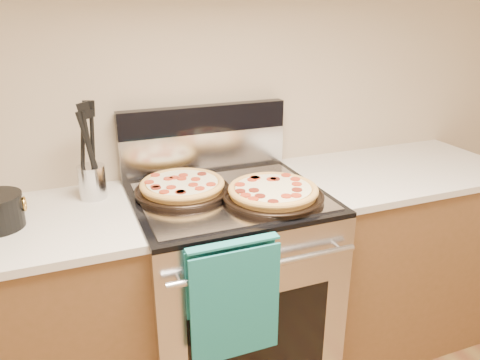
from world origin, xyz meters
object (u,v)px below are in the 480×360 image
object	(u,v)px
pepperoni_pizza_front	(273,192)
utensil_crock	(92,182)
range_body	(229,293)
pepperoni_pizza_back	(182,187)

from	to	relation	value
pepperoni_pizza_front	utensil_crock	xyz separation A→B (m)	(-0.65, 0.31, 0.02)
range_body	pepperoni_pizza_front	bearing A→B (deg)	-40.48
range_body	pepperoni_pizza_front	distance (m)	0.54
pepperoni_pizza_back	pepperoni_pizza_front	size ratio (longest dim) A/B	0.96
pepperoni_pizza_back	pepperoni_pizza_front	bearing A→B (deg)	-31.55
range_body	pepperoni_pizza_front	size ratio (longest dim) A/B	2.30
pepperoni_pizza_front	utensil_crock	size ratio (longest dim) A/B	2.92
pepperoni_pizza_back	range_body	bearing A→B (deg)	-22.45
range_body	pepperoni_pizza_back	world-z (taller)	pepperoni_pizza_back
range_body	pepperoni_pizza_back	distance (m)	0.53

